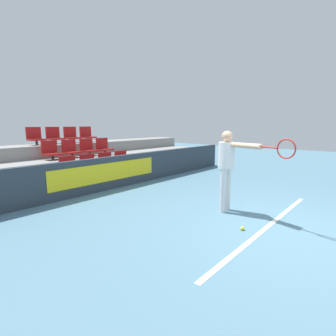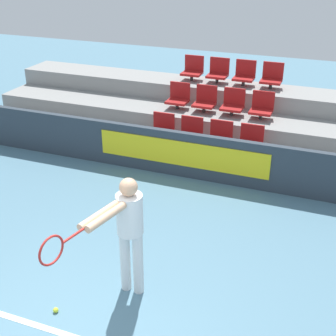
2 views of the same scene
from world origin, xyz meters
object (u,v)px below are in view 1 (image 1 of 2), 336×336
(stadium_chair_4, at_px, (51,151))
(stadium_chair_9, at_px, (54,136))
(stadium_chair_8, at_px, (35,137))
(stadium_chair_11, at_px, (87,135))
(stadium_chair_0, at_px, (70,168))
(tennis_player, at_px, (229,162))
(stadium_chair_6, at_px, (88,148))
(stadium_chair_2, at_px, (107,163))
(stadium_chair_5, at_px, (71,150))
(stadium_chair_1, at_px, (89,165))
(tennis_ball, at_px, (242,228))
(stadium_chair_7, at_px, (104,147))
(stadium_chair_10, at_px, (72,136))
(stadium_chair_3, at_px, (123,161))

(stadium_chair_4, relative_size, stadium_chair_9, 1.00)
(stadium_chair_8, distance_m, stadium_chair_11, 1.80)
(stadium_chair_0, height_order, tennis_player, tennis_player)
(stadium_chair_4, distance_m, stadium_chair_6, 1.20)
(stadium_chair_2, xyz_separation_m, stadium_chair_8, (-1.20, 1.92, 0.74))
(stadium_chair_9, xyz_separation_m, stadium_chair_11, (1.20, 0.00, 0.00))
(stadium_chair_4, distance_m, tennis_player, 5.10)
(stadium_chair_5, height_order, tennis_player, tennis_player)
(stadium_chair_0, bearing_deg, stadium_chair_8, 90.00)
(stadium_chair_1, relative_size, tennis_ball, 8.20)
(stadium_chair_1, bearing_deg, stadium_chair_7, 38.59)
(stadium_chair_0, relative_size, stadium_chair_4, 1.00)
(stadium_chair_9, relative_size, stadium_chair_10, 1.00)
(stadium_chair_6, bearing_deg, stadium_chair_10, 90.00)
(stadium_chair_7, bearing_deg, stadium_chair_4, 180.00)
(stadium_chair_2, relative_size, stadium_chair_5, 1.00)
(stadium_chair_7, height_order, stadium_chair_8, stadium_chair_8)
(stadium_chair_10, height_order, stadium_chair_11, same)
(stadium_chair_8, bearing_deg, stadium_chair_7, -28.02)
(stadium_chair_1, distance_m, stadium_chair_5, 1.03)
(stadium_chair_1, distance_m, stadium_chair_10, 2.15)
(tennis_ball, bearing_deg, stadium_chair_3, 73.74)
(stadium_chair_0, height_order, stadium_chair_8, stadium_chair_8)
(stadium_chair_0, relative_size, tennis_ball, 8.20)
(stadium_chair_9, bearing_deg, stadium_chair_0, -107.39)
(stadium_chair_2, xyz_separation_m, stadium_chair_9, (-0.60, 1.92, 0.74))
(stadium_chair_10, xyz_separation_m, tennis_ball, (-0.75, -6.57, -1.32))
(stadium_chair_4, height_order, stadium_chair_5, same)
(stadium_chair_10, bearing_deg, stadium_chair_7, -57.93)
(stadium_chair_0, xyz_separation_m, stadium_chair_11, (1.80, 1.92, 0.74))
(stadium_chair_0, height_order, stadium_chair_2, same)
(stadium_chair_11, bearing_deg, stadium_chair_8, 180.00)
(stadium_chair_3, height_order, stadium_chair_5, stadium_chair_5)
(stadium_chair_2, height_order, stadium_chair_10, stadium_chair_10)
(stadium_chair_3, bearing_deg, tennis_ball, -106.26)
(stadium_chair_1, distance_m, stadium_chair_8, 2.15)
(stadium_chair_5, bearing_deg, stadium_chair_0, -122.07)
(tennis_player, bearing_deg, stadium_chair_6, 102.20)
(stadium_chair_4, xyz_separation_m, stadium_chair_9, (0.60, 0.96, 0.37))
(stadium_chair_9, distance_m, tennis_player, 5.96)
(stadium_chair_1, xyz_separation_m, stadium_chair_2, (0.60, 0.00, 0.00))
(stadium_chair_2, xyz_separation_m, stadium_chair_10, (0.00, 1.92, 0.74))
(stadium_chair_11, relative_size, tennis_player, 0.33)
(stadium_chair_0, bearing_deg, stadium_chair_11, 46.78)
(stadium_chair_0, distance_m, tennis_player, 4.19)
(stadium_chair_7, bearing_deg, stadium_chair_0, -151.98)
(stadium_chair_11, bearing_deg, stadium_chair_5, -141.41)
(stadium_chair_0, xyz_separation_m, stadium_chair_8, (0.00, 1.92, 0.74))
(stadium_chair_2, bearing_deg, stadium_chair_9, 107.39)
(stadium_chair_5, height_order, stadium_chair_9, stadium_chair_9)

